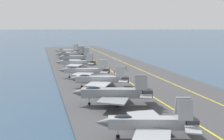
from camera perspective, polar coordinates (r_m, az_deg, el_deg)
name	(u,v)px	position (r m, az deg, el deg)	size (l,w,h in m)	color
ground_plane	(116,75)	(83.10, 1.05, -1.26)	(2000.00, 2000.00, 0.00)	#334C66
carrier_deck	(116,75)	(83.06, 1.05, -1.13)	(229.69, 41.78, 0.40)	#424244
deck_stripe_foul_line	(146,72)	(87.23, 8.24, -0.53)	(206.72, 0.36, 0.01)	yellow
deck_stripe_centerline	(116,74)	(83.01, 1.05, -0.99)	(206.72, 0.36, 0.01)	yellow
parked_jet_nearest	(149,123)	(36.58, 8.79, -12.45)	(13.13, 15.35, 6.38)	#93999E
parked_jet_second	(113,93)	(50.45, 0.19, -5.52)	(12.07, 17.29, 6.49)	gray
parked_jet_third	(100,79)	(64.57, -2.95, -2.22)	(13.93, 16.67, 5.97)	#9EA3A8
parked_jet_fourth	(85,71)	(76.74, -6.51, -0.15)	(12.55, 16.88, 6.05)	#9EA3A8
parked_jet_fifth	(77,63)	(93.07, -8.53, 1.78)	(12.99, 15.87, 6.28)	#9EA3A8
parked_jet_sixth	(75,58)	(106.08, -8.90, 2.95)	(13.11, 15.22, 6.95)	gray
parked_jet_seventh	(71,55)	(120.46, -9.81, 3.68)	(12.72, 16.02, 6.67)	gray
parked_jet_eighth	(67,51)	(135.83, -10.67, 4.50)	(13.86, 14.95, 6.76)	#A8AAAF
crew_green_vest	(126,68)	(89.89, 3.40, 0.53)	(0.45, 0.46, 1.78)	#383328
crew_brown_vest	(114,72)	(81.54, 0.54, -0.51)	(0.39, 0.28, 1.76)	#4C473D
crew_yellow_vest	(97,61)	(108.07, -3.56, 2.23)	(0.46, 0.43, 1.70)	#4C473D
crew_red_vest	(143,88)	(62.02, 7.45, -4.23)	(0.41, 0.46, 1.71)	#383328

